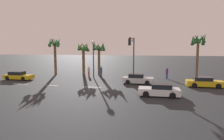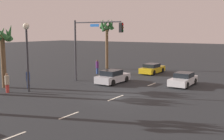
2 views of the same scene
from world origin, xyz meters
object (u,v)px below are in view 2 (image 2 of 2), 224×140
at_px(traffic_signal, 90,40).
at_px(palm_tree_2, 2,41).
at_px(car_3, 113,77).
at_px(pedestrian_2, 7,83).
at_px(streetlamp, 27,44).
at_px(pedestrian_0, 28,79).
at_px(palm_tree_3, 107,30).
at_px(pedestrian_1, 97,66).
at_px(car_2, 152,69).
at_px(car_1, 183,79).

height_order(traffic_signal, palm_tree_2, traffic_signal).
height_order(car_3, traffic_signal, traffic_signal).
xyz_separation_m(pedestrian_2, palm_tree_2, (1.28, 2.17, 3.58)).
bearing_deg(streetlamp, pedestrian_0, 51.17).
bearing_deg(palm_tree_3, car_3, -142.82).
bearing_deg(pedestrian_0, pedestrian_2, 178.77).
distance_m(pedestrian_1, palm_tree_3, 7.08).
height_order(car_3, pedestrian_1, pedestrian_1).
height_order(car_3, pedestrian_2, pedestrian_2).
distance_m(pedestrian_2, palm_tree_3, 18.98).
distance_m(car_2, palm_tree_3, 9.21).
distance_m(streetlamp, palm_tree_2, 3.48).
xyz_separation_m(car_1, car_3, (-2.79, 6.74, 0.04)).
xyz_separation_m(car_1, traffic_signal, (-3.80, 8.90, 3.94)).
xyz_separation_m(car_3, pedestrian_1, (4.31, 5.16, 0.31)).
xyz_separation_m(traffic_signal, palm_tree_2, (-6.76, 5.38, -0.05)).
height_order(car_3, palm_tree_2, palm_tree_2).
relative_size(car_2, pedestrian_0, 2.48).
distance_m(traffic_signal, palm_tree_2, 8.64).
height_order(pedestrian_0, palm_tree_2, palm_tree_2).
relative_size(car_2, palm_tree_3, 0.61).
bearing_deg(car_1, streetlamp, 134.30).
xyz_separation_m(car_2, traffic_signal, (-9.59, 2.80, 3.94)).
distance_m(pedestrian_2, palm_tree_2, 4.38).
distance_m(streetlamp, pedestrian_2, 3.87).
height_order(palm_tree_2, palm_tree_3, palm_tree_3).
bearing_deg(car_1, pedestrian_0, 128.35).
relative_size(car_2, pedestrian_1, 2.47).
distance_m(car_2, traffic_signal, 10.74).
height_order(car_1, pedestrian_0, pedestrian_0).
bearing_deg(palm_tree_3, traffic_signal, -154.70).
xyz_separation_m(car_2, pedestrian_0, (-15.33, 5.96, 0.34)).
bearing_deg(streetlamp, palm_tree_2, 90.14).
distance_m(pedestrian_1, pedestrian_2, 13.36).
relative_size(streetlamp, palm_tree_2, 0.99).
xyz_separation_m(pedestrian_1, palm_tree_3, (4.94, 1.85, 4.73)).
bearing_deg(car_3, pedestrian_0, 141.74).
distance_m(car_3, pedestrian_0, 8.60).
bearing_deg(palm_tree_3, pedestrian_2, -174.87).
height_order(traffic_signal, palm_tree_3, palm_tree_3).
relative_size(car_1, traffic_signal, 0.64).
bearing_deg(streetlamp, palm_tree_3, 9.82).
bearing_deg(pedestrian_2, car_3, -30.70).
bearing_deg(car_3, traffic_signal, 114.92).
relative_size(traffic_signal, streetlamp, 1.07).
xyz_separation_m(pedestrian_0, pedestrian_1, (11.06, -0.16, 0.00)).
relative_size(car_3, streetlamp, 0.69).
relative_size(streetlamp, pedestrian_0, 3.41).
relative_size(car_1, palm_tree_3, 0.57).
xyz_separation_m(pedestrian_1, pedestrian_2, (-13.36, 0.21, -0.04)).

